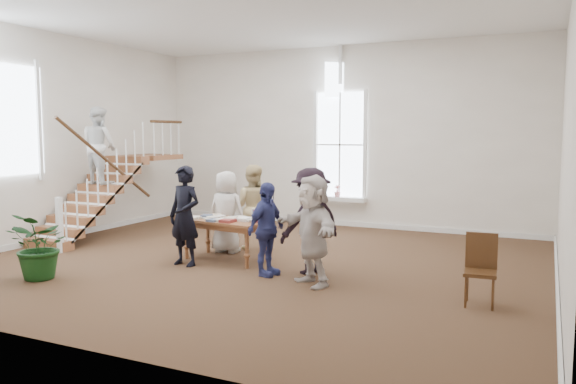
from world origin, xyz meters
The scene contains 12 objects.
ground centered at (0.00, 0.00, 0.00)m, with size 10.00×10.00×0.00m, color #44321B.
room_shell centered at (0.00, 4.39, 0.40)m, with size 10.49×10.00×10.00m.
staircase centered at (-4.34, 0.75, 1.62)m, with size 1.10×4.10×2.92m.
library_table centered at (-0.58, -0.13, 0.68)m, with size 1.71×1.02×0.82m.
police_officer centered at (-1.02, -0.78, 0.89)m, with size 0.65×0.42×1.77m, color black.
elderly_woman centered at (-0.92, 0.47, 0.80)m, with size 0.78×0.51×1.61m, color silver.
person_yellow centered at (-0.62, 0.97, 0.86)m, with size 0.83×0.65×1.71m, color beige.
woman_cluster_a centered at (0.63, -0.82, 0.77)m, with size 0.91×0.38×1.55m, color navy.
woman_cluster_b centered at (1.23, -0.37, 0.89)m, with size 1.14×0.66×1.77m, color black.
woman_cluster_c centered at (1.53, -1.02, 0.86)m, with size 1.59×0.51×1.71m, color beige.
floor_plant centered at (-2.53, -2.56, 0.55)m, with size 0.98×0.85×1.09m, color #113612.
side_chair centered at (3.99, -0.96, 0.54)m, with size 0.45×0.45×0.98m.
Camera 1 is at (4.78, -8.89, 2.34)m, focal length 35.00 mm.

